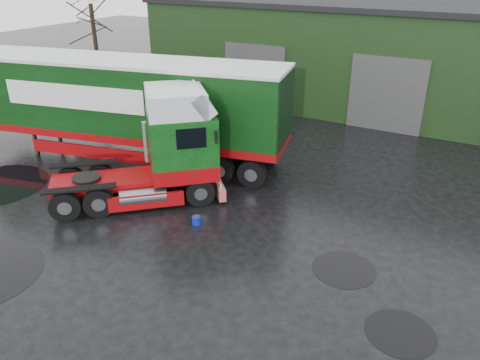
% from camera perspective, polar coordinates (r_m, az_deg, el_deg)
% --- Properties ---
extents(ground, '(100.00, 100.00, 0.00)m').
position_cam_1_polar(ground, '(15.94, -2.66, -7.39)').
color(ground, black).
extents(warehouse, '(32.40, 12.40, 6.30)m').
position_cam_1_polar(warehouse, '(32.20, 20.26, 14.18)').
color(warehouse, black).
rests_on(warehouse, ground).
extents(hero_tractor, '(7.22, 6.98, 4.38)m').
position_cam_1_polar(hero_tractor, '(18.15, -13.33, 3.94)').
color(hero_tractor, '#0D4312').
rests_on(hero_tractor, ground).
extents(trailer_left, '(15.48, 6.26, 4.71)m').
position_cam_1_polar(trailer_left, '(22.16, -13.96, 8.24)').
color(trailer_left, silver).
rests_on(trailer_left, ground).
extents(wash_bucket, '(0.41, 0.41, 0.30)m').
position_cam_1_polar(wash_bucket, '(16.85, -5.33, -4.91)').
color(wash_bucket, '#0819B6').
rests_on(wash_bucket, ground).
extents(tree_left, '(4.40, 4.40, 8.50)m').
position_cam_1_polar(tree_left, '(33.87, -17.38, 16.96)').
color(tree_left, black).
rests_on(tree_left, ground).
extents(tree_back_a, '(4.40, 4.40, 9.50)m').
position_cam_1_polar(tree_back_a, '(43.53, 12.31, 19.84)').
color(tree_back_a, black).
rests_on(tree_back_a, ground).
extents(puddle_1, '(1.96, 1.96, 0.01)m').
position_cam_1_polar(puddle_1, '(14.95, 12.57, -10.55)').
color(puddle_1, black).
rests_on(puddle_1, ground).
extents(puddle_3, '(1.80, 1.80, 0.01)m').
position_cam_1_polar(puddle_3, '(13.18, 18.96, -17.21)').
color(puddle_3, black).
rests_on(puddle_3, ground).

